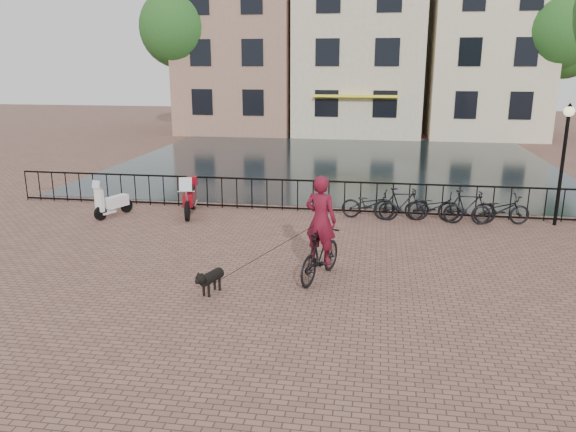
# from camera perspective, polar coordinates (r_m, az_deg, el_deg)

# --- Properties ---
(ground) EXTENTS (100.00, 100.00, 0.00)m
(ground) POSITION_cam_1_polar(r_m,az_deg,el_deg) (10.56, -2.65, -10.59)
(ground) COLOR brown
(ground) RESTS_ON ground
(canal_water) EXTENTS (20.00, 20.00, 0.00)m
(canal_water) POSITION_cam_1_polar(r_m,az_deg,el_deg) (27.06, 4.88, 5.46)
(canal_water) COLOR black
(canal_water) RESTS_ON ground
(railing) EXTENTS (20.00, 0.05, 1.02)m
(railing) POSITION_cam_1_polar(r_m,az_deg,el_deg) (17.88, 2.57, 2.03)
(railing) COLOR black
(railing) RESTS_ON ground
(canal_house_left) EXTENTS (7.50, 9.00, 12.80)m
(canal_house_left) POSITION_cam_1_polar(r_m,az_deg,el_deg) (40.46, -4.58, 17.82)
(canal_house_left) COLOR #896A50
(canal_house_left) RESTS_ON ground
(canal_house_mid) EXTENTS (8.00, 9.50, 11.80)m
(canal_house_mid) POSITION_cam_1_polar(r_m,az_deg,el_deg) (39.34, 7.37, 17.09)
(canal_house_mid) COLOR #C0B191
(canal_house_mid) RESTS_ON ground
(canal_house_right) EXTENTS (7.00, 9.00, 13.30)m
(canal_house_right) POSITION_cam_1_polar(r_m,az_deg,el_deg) (39.88, 19.53, 17.43)
(canal_house_right) COLOR beige
(canal_house_right) RESTS_ON ground
(tree_far_left) EXTENTS (5.04, 5.04, 9.27)m
(tree_far_left) POSITION_cam_1_polar(r_m,az_deg,el_deg) (38.60, -11.02, 18.21)
(tree_far_left) COLOR black
(tree_far_left) RESTS_ON ground
(tree_far_right) EXTENTS (4.76, 4.76, 8.76)m
(tree_far_right) POSITION_cam_1_polar(r_m,az_deg,el_deg) (37.68, 25.74, 16.54)
(tree_far_right) COLOR black
(tree_far_right) RESTS_ON ground
(lamp_post) EXTENTS (0.30, 0.30, 3.45)m
(lamp_post) POSITION_cam_1_polar(r_m,az_deg,el_deg) (17.81, 26.31, 6.55)
(lamp_post) COLOR black
(lamp_post) RESTS_ON ground
(cyclist) EXTENTS (1.17, 2.06, 2.71)m
(cyclist) POSITION_cam_1_polar(r_m,az_deg,el_deg) (12.14, 3.32, -1.86)
(cyclist) COLOR black
(cyclist) RESTS_ON ground
(dog) EXTENTS (0.54, 0.89, 0.57)m
(dog) POSITION_cam_1_polar(r_m,az_deg,el_deg) (11.73, -7.78, -6.48)
(dog) COLOR black
(dog) RESTS_ON ground
(motorcycle) EXTENTS (0.86, 1.98, 1.38)m
(motorcycle) POSITION_cam_1_polar(r_m,az_deg,el_deg) (17.73, -9.97, 2.31)
(motorcycle) COLOR maroon
(motorcycle) RESTS_ON ground
(scooter) EXTENTS (0.85, 1.41, 1.26)m
(scooter) POSITION_cam_1_polar(r_m,az_deg,el_deg) (18.12, -17.37, 1.92)
(scooter) COLOR white
(scooter) RESTS_ON ground
(parked_bike_0) EXTENTS (1.78, 0.81, 0.90)m
(parked_bike_0) POSITION_cam_1_polar(r_m,az_deg,el_deg) (17.20, 8.30, 1.17)
(parked_bike_0) COLOR black
(parked_bike_0) RESTS_ON ground
(parked_bike_1) EXTENTS (1.70, 0.65, 1.00)m
(parked_bike_1) POSITION_cam_1_polar(r_m,az_deg,el_deg) (17.21, 11.47, 1.19)
(parked_bike_1) COLOR black
(parked_bike_1) RESTS_ON ground
(parked_bike_2) EXTENTS (1.79, 0.86, 0.90)m
(parked_bike_2) POSITION_cam_1_polar(r_m,az_deg,el_deg) (17.29, 14.60, 0.89)
(parked_bike_2) COLOR black
(parked_bike_2) RESTS_ON ground
(parked_bike_3) EXTENTS (1.68, 0.54, 1.00)m
(parked_bike_3) POSITION_cam_1_polar(r_m,az_deg,el_deg) (17.39, 17.73, 0.91)
(parked_bike_3) COLOR black
(parked_bike_3) RESTS_ON ground
(parked_bike_4) EXTENTS (1.79, 0.88, 0.90)m
(parked_bike_4) POSITION_cam_1_polar(r_m,az_deg,el_deg) (17.57, 20.77, 0.62)
(parked_bike_4) COLOR black
(parked_bike_4) RESTS_ON ground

